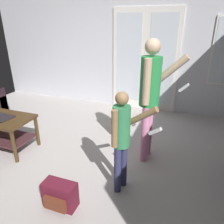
{
  "coord_description": "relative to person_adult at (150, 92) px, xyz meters",
  "views": [
    {
      "loc": [
        1.51,
        -2.06,
        1.71
      ],
      "look_at": [
        0.76,
        0.0,
        0.79
      ],
      "focal_mm": 33.85,
      "sensor_mm": 36.0,
      "label": 1
    }
  ],
  "objects": [
    {
      "name": "person_child",
      "position": [
        -0.14,
        -0.7,
        -0.26
      ],
      "size": [
        0.49,
        0.3,
        1.13
      ],
      "color": "navy",
      "rests_on": "ground_plane"
    },
    {
      "name": "laptop_closed",
      "position": [
        -1.97,
        -0.51,
        -0.43
      ],
      "size": [
        0.33,
        0.26,
        0.02
      ],
      "primitive_type": "cube",
      "rotation": [
        0.0,
        0.0,
        -0.09
      ],
      "color": "#262225",
      "rests_on": "coffee_table"
    },
    {
      "name": "wall_back_with_doors",
      "position": [
        -1.0,
        1.84,
        0.33
      ],
      "size": [
        5.76,
        0.09,
        2.61
      ],
      "color": "silver",
      "rests_on": "ground_plane"
    },
    {
      "name": "ground_plane",
      "position": [
        -1.11,
        -0.44,
        -0.95
      ],
      "size": [
        5.76,
        4.62,
        0.02
      ],
      "primitive_type": "cube",
      "color": "#B3ACA9"
    },
    {
      "name": "backpack",
      "position": [
        -0.64,
        -1.16,
        -0.8
      ],
      "size": [
        0.34,
        0.2,
        0.28
      ],
      "color": "maroon",
      "rests_on": "ground_plane"
    },
    {
      "name": "person_adult",
      "position": [
        0.0,
        0.0,
        0.0
      ],
      "size": [
        0.58,
        0.42,
        1.57
      ],
      "color": "pink",
      "rests_on": "ground_plane"
    }
  ]
}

